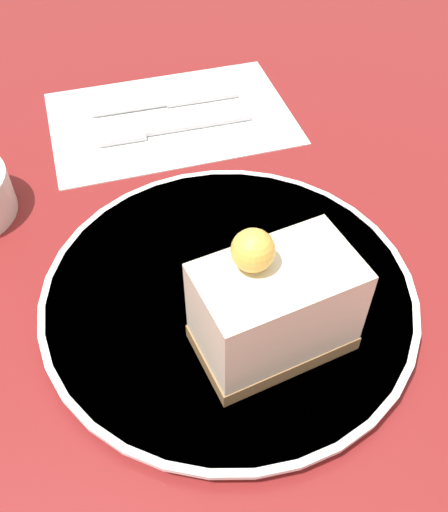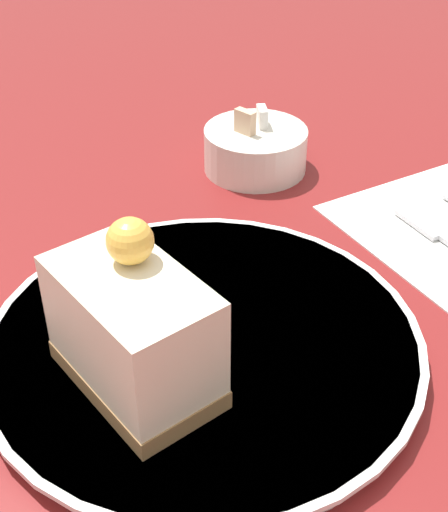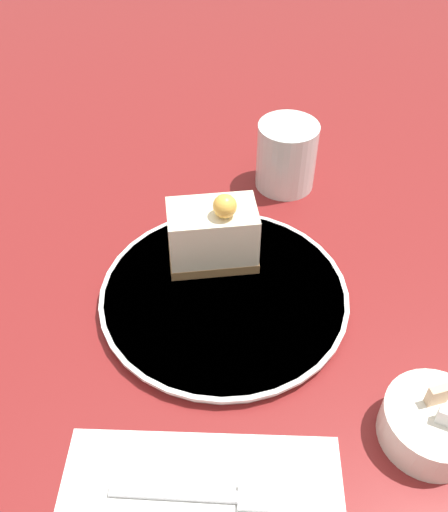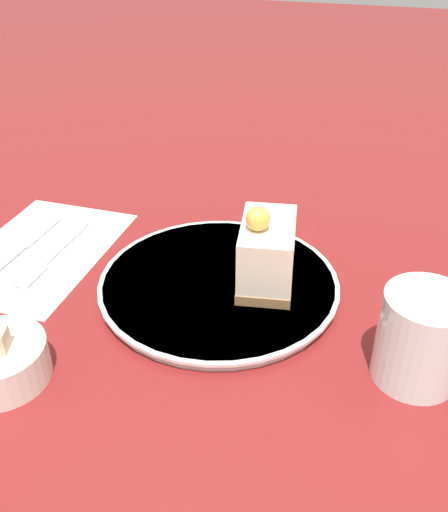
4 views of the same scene
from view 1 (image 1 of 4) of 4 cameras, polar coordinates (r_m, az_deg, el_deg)
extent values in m
plane|color=maroon|center=(0.45, 4.60, -4.64)|extent=(4.00, 4.00, 0.00)
cylinder|color=silver|center=(0.44, 0.47, -4.02)|extent=(0.28, 0.28, 0.01)
cylinder|color=silver|center=(0.44, 0.48, -3.58)|extent=(0.29, 0.29, 0.00)
cube|color=olive|center=(0.41, 4.84, -8.07)|extent=(0.08, 0.11, 0.01)
cube|color=#EFE5C6|center=(0.37, 5.21, -4.72)|extent=(0.08, 0.11, 0.07)
sphere|color=#EFB747|center=(0.34, 2.91, 0.56)|extent=(0.03, 0.03, 0.03)
cube|color=white|center=(0.63, -5.33, 13.62)|extent=(0.18, 0.26, 0.00)
cube|color=silver|center=(0.62, -2.56, 13.07)|extent=(0.01, 0.11, 0.00)
cube|color=silver|center=(0.61, -10.22, 11.72)|extent=(0.02, 0.05, 0.00)
cube|color=silver|center=(0.66, -2.25, 15.56)|extent=(0.02, 0.08, 0.00)
cube|color=silver|center=(0.65, -9.47, 14.36)|extent=(0.01, 0.08, 0.00)
camera|label=2|loc=(0.41, 65.26, 19.57)|focal=50.00mm
camera|label=3|loc=(0.72, -21.20, 58.49)|focal=40.00mm
camera|label=4|loc=(0.46, -98.46, 1.38)|focal=40.00mm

